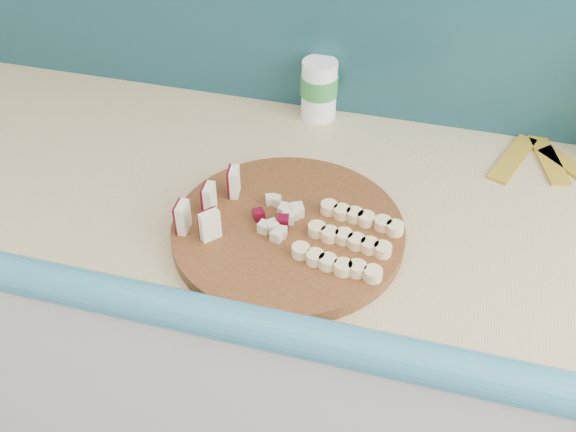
# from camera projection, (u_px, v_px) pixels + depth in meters

# --- Properties ---
(kitchen_counter) EXTENTS (2.20, 0.63, 0.91)m
(kitchen_counter) POSITION_uv_depth(u_px,v_px,m) (348.00, 366.00, 1.38)
(kitchen_counter) COLOR silver
(kitchen_counter) RESTS_ON ground
(cutting_board) EXTENTS (0.42, 0.42, 0.02)m
(cutting_board) POSITION_uv_depth(u_px,v_px,m) (288.00, 231.00, 1.01)
(cutting_board) COLOR #43210E
(cutting_board) RESTS_ON kitchen_counter
(apple_wedges) EXTENTS (0.07, 0.14, 0.05)m
(apple_wedges) POSITION_uv_depth(u_px,v_px,m) (209.00, 205.00, 1.00)
(apple_wedges) COLOR beige
(apple_wedges) RESTS_ON cutting_board
(apple_chunks) EXTENTS (0.05, 0.06, 0.02)m
(apple_chunks) POSITION_uv_depth(u_px,v_px,m) (274.00, 217.00, 1.00)
(apple_chunks) COLOR beige
(apple_chunks) RESTS_ON cutting_board
(banana_slices) EXTENTS (0.15, 0.15, 0.02)m
(banana_slices) POSITION_uv_depth(u_px,v_px,m) (349.00, 240.00, 0.97)
(banana_slices) COLOR beige
(banana_slices) RESTS_ON cutting_board
(canister) EXTENTS (0.07, 0.07, 0.12)m
(canister) POSITION_uv_depth(u_px,v_px,m) (319.00, 88.00, 1.25)
(canister) COLOR white
(canister) RESTS_ON kitchen_counter
(banana_peel) EXTENTS (0.23, 0.19, 0.01)m
(banana_peel) POSITION_uv_depth(u_px,v_px,m) (546.00, 162.00, 1.16)
(banana_peel) COLOR gold
(banana_peel) RESTS_ON kitchen_counter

